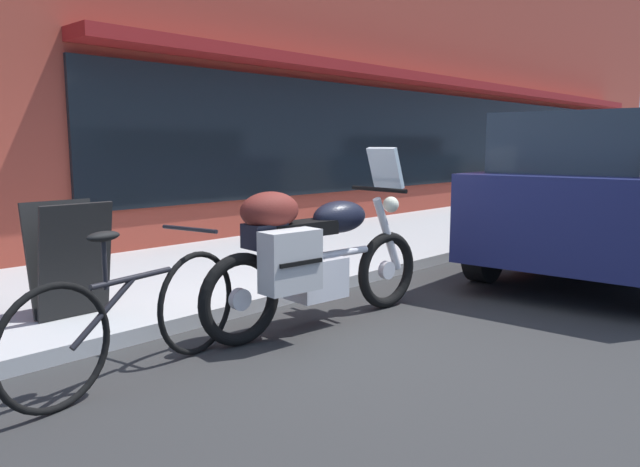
{
  "coord_description": "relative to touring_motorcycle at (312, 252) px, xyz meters",
  "views": [
    {
      "loc": [
        -3.35,
        -2.71,
        1.44
      ],
      "look_at": [
        0.28,
        0.71,
        0.7
      ],
      "focal_mm": 33.79,
      "sensor_mm": 36.0,
      "label": 1
    }
  ],
  "objects": [
    {
      "name": "ground_plane",
      "position": [
        0.04,
        -0.49,
        -0.61
      ],
      "size": [
        80.0,
        80.0,
        0.0
      ],
      "primitive_type": "plane",
      "color": "#2A2A2A"
    },
    {
      "name": "sandwich_board_sign",
      "position": [
        -1.32,
        1.32,
        -0.05
      ],
      "size": [
        0.55,
        0.4,
        0.88
      ],
      "color": "black",
      "rests_on": "sidewalk_curb"
    },
    {
      "name": "parked_bicycle",
      "position": [
        -1.49,
        0.07,
        -0.23
      ],
      "size": [
        1.78,
        0.54,
        0.95
      ],
      "color": "black",
      "rests_on": "ground_plane"
    },
    {
      "name": "storefront_building",
      "position": [
        8.44,
        3.77,
        2.87
      ],
      "size": [
        24.79,
        0.9,
        7.13
      ],
      "color": "#933729",
      "rests_on": "ground_plane"
    },
    {
      "name": "sidewalk_curb",
      "position": [
        9.04,
        2.13,
        -0.55
      ],
      "size": [
        30.0,
        2.96,
        0.12
      ],
      "color": "#A5A5A5",
      "rests_on": "ground_plane"
    },
    {
      "name": "touring_motorcycle",
      "position": [
        0.0,
        0.0,
        0.0
      ],
      "size": [
        2.22,
        0.62,
        1.42
      ],
      "color": "black",
      "rests_on": "ground_plane"
    },
    {
      "name": "parked_minivan",
      "position": [
        3.97,
        -1.04,
        0.31
      ],
      "size": [
        4.81,
        2.38,
        1.74
      ],
      "color": "#191E4C",
      "rests_on": "ground_plane"
    }
  ]
}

